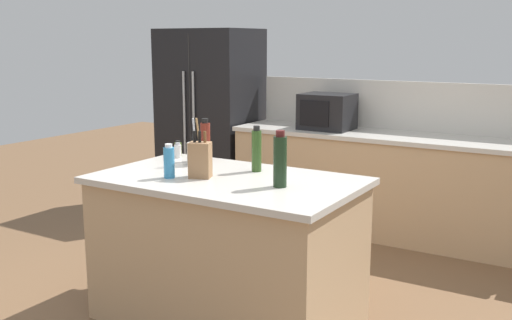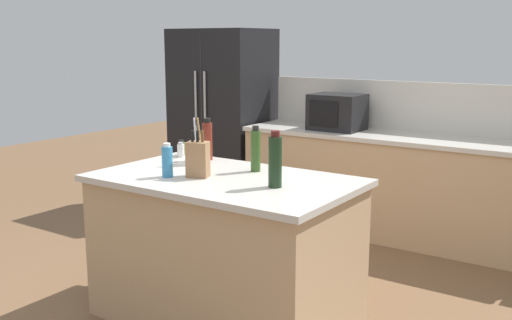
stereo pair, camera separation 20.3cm
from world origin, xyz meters
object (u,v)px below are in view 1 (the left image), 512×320
object	(u,v)px
vinegar_bottle	(205,141)
dish_soap_bottle	(169,162)
spice_jar_oregano	(178,149)
refrigerator	(211,118)
wine_bottle	(280,161)
microwave	(327,112)
knife_block	(200,160)
salt_shaker	(178,151)
utensil_crock	(196,153)
olive_oil_bottle	(257,150)

from	to	relation	value
vinegar_bottle	dish_soap_bottle	world-z (taller)	vinegar_bottle
spice_jar_oregano	refrigerator	bearing A→B (deg)	119.11
spice_jar_oregano	wine_bottle	world-z (taller)	wine_bottle
spice_jar_oregano	dish_soap_bottle	bearing A→B (deg)	-55.81
microwave	dish_soap_bottle	world-z (taller)	microwave
knife_block	salt_shaker	bearing A→B (deg)	119.17
microwave	vinegar_bottle	distance (m)	1.83
dish_soap_bottle	spice_jar_oregano	bearing A→B (deg)	124.19
knife_block	dish_soap_bottle	xyz separation A→B (m)	(-0.16, -0.10, -0.01)
wine_bottle	utensil_crock	bearing A→B (deg)	161.82
knife_block	olive_oil_bottle	bearing A→B (deg)	37.54
salt_shaker	wine_bottle	world-z (taller)	wine_bottle
microwave	vinegar_bottle	xyz separation A→B (m)	(-0.10, -1.83, -0.03)
vinegar_bottle	wine_bottle	bearing A→B (deg)	-26.54
knife_block	wine_bottle	size ratio (longest dim) A/B	0.88
dish_soap_bottle	salt_shaker	bearing A→B (deg)	123.96
microwave	wine_bottle	xyz separation A→B (m)	(0.73, -2.24, -0.01)
salt_shaker	wine_bottle	xyz separation A→B (m)	(1.05, -0.38, 0.10)
spice_jar_oregano	wine_bottle	bearing A→B (deg)	-21.69
microwave	spice_jar_oregano	distance (m)	1.84
knife_block	utensil_crock	distance (m)	0.41
microwave	salt_shaker	xyz separation A→B (m)	(-0.32, -1.86, -0.12)
knife_block	vinegar_bottle	world-z (taller)	vinegar_bottle
refrigerator	olive_oil_bottle	world-z (taller)	refrigerator
microwave	olive_oil_bottle	world-z (taller)	microwave
wine_bottle	vinegar_bottle	bearing A→B (deg)	153.46
olive_oil_bottle	knife_block	bearing A→B (deg)	-121.24
spice_jar_oregano	microwave	bearing A→B (deg)	78.75
vinegar_bottle	dish_soap_bottle	distance (m)	0.58
wine_bottle	spice_jar_oregano	bearing A→B (deg)	158.31
vinegar_bottle	olive_oil_bottle	distance (m)	0.51
salt_shaker	dish_soap_bottle	distance (m)	0.64
spice_jar_oregano	utensil_crock	bearing A→B (deg)	-30.49
dish_soap_bottle	refrigerator	bearing A→B (deg)	120.38
knife_block	vinegar_bottle	distance (m)	0.55
microwave	wine_bottle	world-z (taller)	microwave
microwave	wine_bottle	bearing A→B (deg)	-71.94
refrigerator	spice_jar_oregano	size ratio (longest dim) A/B	16.43
dish_soap_bottle	olive_oil_bottle	world-z (taller)	olive_oil_bottle
refrigerator	spice_jar_oregano	distance (m)	2.13
vinegar_bottle	spice_jar_oregano	distance (m)	0.28
refrigerator	vinegar_bottle	size ratio (longest dim) A/B	6.38
wine_bottle	olive_oil_bottle	bearing A→B (deg)	139.04
knife_block	vinegar_bottle	size ratio (longest dim) A/B	0.98
refrigerator	vinegar_bottle	distance (m)	2.28
knife_block	wine_bottle	distance (m)	0.54
microwave	dish_soap_bottle	size ratio (longest dim) A/B	2.24
utensil_crock	dish_soap_bottle	bearing A→B (deg)	-75.50
utensil_crock	spice_jar_oregano	distance (m)	0.34
spice_jar_oregano	knife_block	bearing A→B (deg)	-40.81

